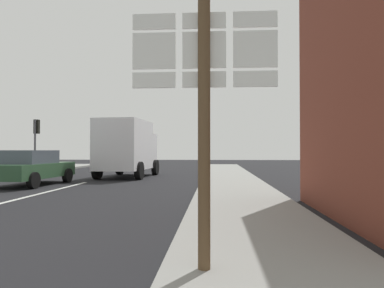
{
  "coord_description": "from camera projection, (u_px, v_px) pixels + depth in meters",
  "views": [
    {
      "loc": [
        5.89,
        -3.64,
        1.47
      ],
      "look_at": [
        4.79,
        13.07,
        1.77
      ],
      "focal_mm": 32.86,
      "sensor_mm": 36.0,
      "label": 1
    }
  ],
  "objects": [
    {
      "name": "ground_plane",
      "position": [
        67.0,
        187.0,
        13.97
      ],
      "size": [
        80.0,
        80.0,
        0.0
      ],
      "primitive_type": "plane",
      "color": "black"
    },
    {
      "name": "sidewalk_right",
      "position": [
        237.0,
        193.0,
        11.54
      ],
      "size": [
        2.71,
        44.0,
        0.14
      ],
      "primitive_type": "cube",
      "color": "gray",
      "rests_on": "ground"
    },
    {
      "name": "lane_centre_stripe",
      "position": [
        8.0,
        202.0,
        9.98
      ],
      "size": [
        0.16,
        12.0,
        0.01
      ],
      "primitive_type": "cube",
      "color": "silver",
      "rests_on": "ground"
    },
    {
      "name": "sedan_far",
      "position": [
        32.0,
        167.0,
        14.75
      ],
      "size": [
        2.17,
        4.3,
        1.47
      ],
      "color": "#2D5133",
      "rests_on": "ground"
    },
    {
      "name": "delivery_truck",
      "position": [
        127.0,
        147.0,
        19.16
      ],
      "size": [
        2.76,
        5.13,
        3.05
      ],
      "color": "silver",
      "rests_on": "ground"
    },
    {
      "name": "route_sign_post",
      "position": [
        204.0,
        103.0,
        3.98
      ],
      "size": [
        1.66,
        0.14,
        3.2
      ],
      "color": "brown",
      "rests_on": "ground"
    },
    {
      "name": "traffic_light_far_left",
      "position": [
        36.0,
        133.0,
        22.51
      ],
      "size": [
        0.3,
        0.49,
        3.44
      ],
      "color": "#47474C",
      "rests_on": "ground"
    }
  ]
}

